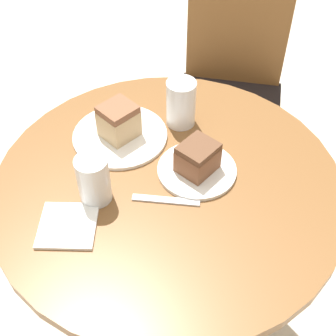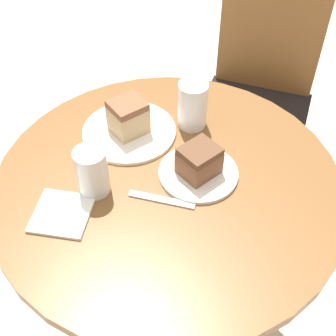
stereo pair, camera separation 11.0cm
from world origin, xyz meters
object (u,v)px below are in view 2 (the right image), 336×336
(cake_slice_far, at_px, (128,117))
(glass_water, at_px, (192,107))
(chair, at_px, (257,92))
(cake_slice_near, at_px, (199,161))
(glass_lemonade, at_px, (92,173))
(plate_far, at_px, (129,131))
(plate_near, at_px, (198,173))

(cake_slice_far, distance_m, glass_water, 0.17)
(chair, relative_size, glass_water, 7.75)
(cake_slice_near, xyz_separation_m, glass_water, (-0.08, 0.17, 0.01))
(chair, bearing_deg, cake_slice_far, -112.23)
(glass_lemonade, height_order, glass_water, glass_water)
(plate_far, height_order, cake_slice_far, cake_slice_far)
(plate_near, distance_m, glass_lemonade, 0.26)
(glass_lemonade, bearing_deg, cake_slice_near, 33.06)
(plate_far, distance_m, cake_slice_near, 0.24)
(cake_slice_far, height_order, glass_lemonade, glass_lemonade)
(chair, bearing_deg, plate_far, -112.23)
(chair, bearing_deg, glass_lemonade, -106.97)
(chair, height_order, cake_slice_near, chair)
(plate_near, height_order, glass_lemonade, glass_lemonade)
(chair, height_order, glass_lemonade, chair)
(plate_near, xyz_separation_m, glass_water, (-0.08, 0.17, 0.05))
(plate_near, distance_m, glass_water, 0.20)
(plate_far, xyz_separation_m, cake_slice_far, (0.00, 0.00, 0.05))
(cake_slice_far, bearing_deg, cake_slice_near, -18.44)
(cake_slice_far, distance_m, glass_lemonade, 0.21)
(plate_near, relative_size, plate_far, 0.78)
(glass_lemonade, bearing_deg, cake_slice_far, 92.91)
(cake_slice_near, bearing_deg, chair, 90.13)
(plate_far, height_order, glass_lemonade, glass_lemonade)
(cake_slice_near, bearing_deg, glass_lemonade, -146.94)
(cake_slice_near, bearing_deg, glass_water, 115.13)
(glass_water, bearing_deg, glass_lemonade, -112.87)
(cake_slice_near, distance_m, glass_lemonade, 0.25)
(glass_lemonade, distance_m, glass_water, 0.34)
(glass_lemonade, bearing_deg, glass_water, 67.13)
(cake_slice_near, xyz_separation_m, cake_slice_far, (-0.22, 0.07, 0.01))
(plate_near, height_order, cake_slice_near, cake_slice_near)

